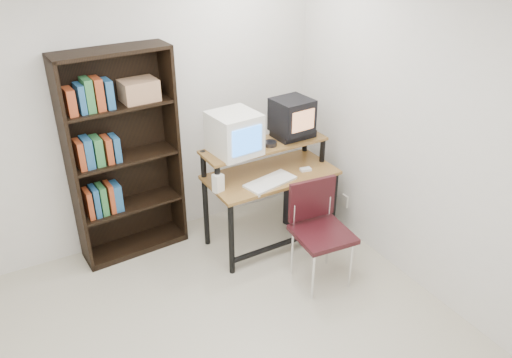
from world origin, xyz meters
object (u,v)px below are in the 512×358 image
crt_tv (292,115)px  school_chair (318,222)px  crt_monitor (234,133)px  bookshelf (122,155)px  pc_tower (306,211)px  computer_desk (270,177)px

crt_tv → school_chair: size_ratio=0.40×
crt_monitor → bookshelf: (-0.88, 0.45, -0.19)m
crt_tv → pc_tower: crt_tv is taller
crt_tv → school_chair: 1.04m
crt_monitor → crt_tv: 0.60m
school_chair → crt_monitor: bearing=121.6°
computer_desk → bookshelf: (-1.19, 0.53, 0.28)m
crt_tv → bookshelf: 1.55m
crt_tv → school_chair: (-0.21, -0.78, -0.65)m
crt_tv → bookshelf: bookshelf is taller
school_chair → crt_tv: bearing=79.5°
pc_tower → bookshelf: size_ratio=0.24×
pc_tower → bookshelf: bearing=147.5°
crt_tv → bookshelf: size_ratio=0.19×
computer_desk → crt_monitor: bearing=163.3°
pc_tower → crt_monitor: bearing=158.1°
bookshelf → pc_tower: bearing=-23.0°
computer_desk → bookshelf: 1.33m
pc_tower → school_chair: bearing=-131.1°
pc_tower → bookshelf: (-1.60, 0.56, 0.76)m
computer_desk → pc_tower: bearing=-4.0°
crt_monitor → school_chair: size_ratio=0.48×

